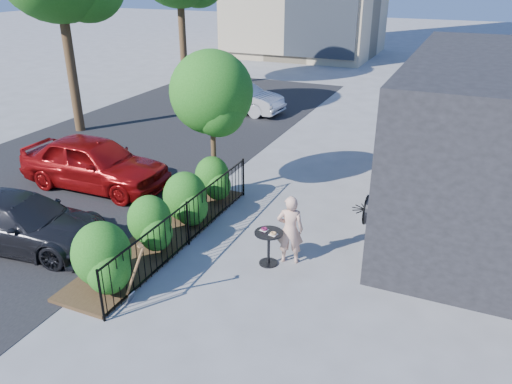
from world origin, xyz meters
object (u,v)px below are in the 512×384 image
at_px(car_red, 94,163).
at_px(cafe_table, 269,242).
at_px(car_darkgrey, 21,222).
at_px(shovel, 134,277).
at_px(woman, 290,230).
at_px(car_silver, 238,97).
at_px(patio_tree, 213,98).

bearing_deg(car_red, cafe_table, -107.39).
distance_m(cafe_table, car_red, 6.45).
bearing_deg(car_darkgrey, car_red, 4.35).
distance_m(shovel, car_red, 6.09).
xyz_separation_m(woman, car_red, (-6.56, 1.57, -0.03)).
bearing_deg(car_silver, car_red, -177.00).
xyz_separation_m(patio_tree, car_darkgrey, (-2.73, -4.29, -2.16)).
distance_m(woman, shovel, 3.38).
relative_size(car_red, car_darkgrey, 1.06).
relative_size(patio_tree, car_red, 0.89).
bearing_deg(patio_tree, car_silver, 111.37).
bearing_deg(woman, car_silver, -75.15).
bearing_deg(car_red, woman, -104.23).
height_order(woman, shovel, woman).
relative_size(woman, car_red, 0.35).
distance_m(cafe_table, car_darkgrey, 5.67).
bearing_deg(shovel, woman, 50.76).
height_order(cafe_table, shovel, shovel).
bearing_deg(woman, car_darkgrey, 1.36).
xyz_separation_m(car_red, car_darkgrey, (0.72, -3.37, -0.15)).
height_order(woman, car_darkgrey, woman).
bearing_deg(patio_tree, car_red, -164.93).
distance_m(woman, car_red, 6.74).
height_order(cafe_table, car_red, car_red).
relative_size(cafe_table, woman, 0.53).
bearing_deg(shovel, car_silver, 107.48).
distance_m(patio_tree, car_silver, 9.09).
height_order(woman, car_silver, woman).
xyz_separation_m(woman, shovel, (-2.13, -2.61, -0.17)).
bearing_deg(car_red, car_darkgrey, -168.73).
xyz_separation_m(patio_tree, cafe_table, (2.74, -2.78, -2.23)).
height_order(cafe_table, car_darkgrey, car_darkgrey).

